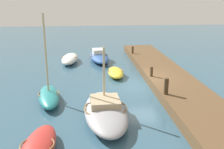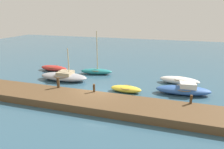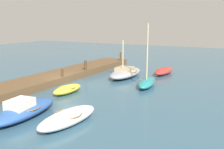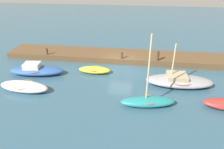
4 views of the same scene
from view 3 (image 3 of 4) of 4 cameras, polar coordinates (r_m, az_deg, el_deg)
The scene contains 11 objects.
ground_plane at distance 23.62m, azimuth -9.20°, elevation -2.18°, with size 84.00×84.00×0.00m, color #33566B.
dock_platform at distance 24.96m, azimuth -13.29°, elevation -0.85°, with size 26.00×3.35×0.65m, color brown.
sailboat_grey at distance 26.46m, azimuth 3.00°, elevation 0.43°, with size 5.76×2.44×3.77m.
motorboat_blue at distance 16.18m, azimuth -18.69°, elevation -7.34°, with size 5.29×2.29×1.18m.
rowboat_teal at distance 22.73m, azimuth 7.66°, elevation -1.65°, with size 4.17×1.88×5.41m.
rowboat_red at distance 28.40m, azimuth 11.32°, elevation 0.78°, with size 4.07×1.58×0.71m.
dinghy_yellow at distance 20.76m, azimuth -9.77°, elevation -3.20°, with size 3.09×1.30×0.62m.
rowboat_white at distance 14.55m, azimuth -9.60°, elevation -9.27°, with size 4.34×1.81×0.78m.
mooring_post_west at distance 33.62m, azimuth 1.89°, elevation 4.00°, with size 0.19×0.19×1.03m, color #47331E.
mooring_post_mid_west at distance 26.81m, azimuth -5.81°, elevation 2.02°, with size 0.27×0.27×1.00m, color #47331E.
mooring_post_mid_east at distance 23.92m, azimuth -10.80°, elevation 0.43°, with size 0.21×0.21×0.74m, color #47331E.
Camera 3 is at (18.09, 14.16, 5.49)m, focal length 41.63 mm.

